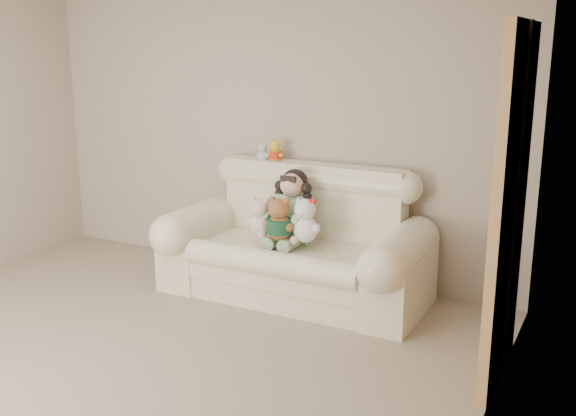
{
  "coord_description": "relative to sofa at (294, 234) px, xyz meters",
  "views": [
    {
      "loc": [
        2.79,
        -2.45,
        1.96
      ],
      "look_at": [
        0.52,
        1.9,
        0.75
      ],
      "focal_mm": 41.0,
      "sensor_mm": 36.0,
      "label": 1
    }
  ],
  "objects": [
    {
      "name": "brown_teddy",
      "position": [
        -0.05,
        -0.16,
        0.19
      ],
      "size": [
        0.27,
        0.21,
        0.41
      ],
      "primitive_type": null,
      "rotation": [
        0.0,
        0.0,
        0.04
      ],
      "color": "brown",
      "rests_on": "sofa"
    },
    {
      "name": "sofa",
      "position": [
        0.0,
        0.0,
        0.0
      ],
      "size": [
        2.1,
        0.95,
        1.03
      ],
      "primitive_type": null,
      "color": "#FFF5CD",
      "rests_on": "floor"
    },
    {
      "name": "wall_back",
      "position": [
        -0.52,
        0.5,
        0.78
      ],
      "size": [
        4.5,
        0.0,
        4.5
      ],
      "primitive_type": "plane",
      "rotation": [
        1.57,
        0.0,
        0.0
      ],
      "color": "#A29681",
      "rests_on": "ground"
    },
    {
      "name": "seated_child",
      "position": [
        -0.05,
        0.08,
        0.21
      ],
      "size": [
        0.43,
        0.49,
        0.6
      ],
      "primitive_type": null,
      "rotation": [
        0.0,
        0.0,
        0.16
      ],
      "color": "#337435",
      "rests_on": "sofa"
    },
    {
      "name": "cream_teddy",
      "position": [
        -0.24,
        -0.12,
        0.17
      ],
      "size": [
        0.29,
        0.26,
        0.37
      ],
      "primitive_type": null,
      "rotation": [
        0.0,
        0.0,
        -0.39
      ],
      "color": "beige",
      "rests_on": "sofa"
    },
    {
      "name": "wall_right",
      "position": [
        1.73,
        -2.0,
        0.78
      ],
      "size": [
        0.0,
        5.0,
        5.0
      ],
      "primitive_type": "plane",
      "rotation": [
        1.57,
        0.0,
        -1.57
      ],
      "color": "#A29681",
      "rests_on": "ground"
    },
    {
      "name": "grey_mini_plush",
      "position": [
        -0.46,
        0.34,
        0.59
      ],
      "size": [
        0.13,
        0.11,
        0.18
      ],
      "primitive_type": null,
      "rotation": [
        0.0,
        0.0,
        0.17
      ],
      "color": "silver",
      "rests_on": "sofa"
    },
    {
      "name": "white_cat",
      "position": [
        0.15,
        -0.1,
        0.19
      ],
      "size": [
        0.3,
        0.26,
        0.41
      ],
      "primitive_type": null,
      "rotation": [
        0.0,
        0.0,
        -0.23
      ],
      "color": "white",
      "rests_on": "sofa"
    },
    {
      "name": "door_panel",
      "position": [
        1.7,
        -0.6,
        0.54
      ],
      "size": [
        0.06,
        0.9,
        2.1
      ],
      "primitive_type": "cube",
      "color": "tan",
      "rests_on": "floor"
    },
    {
      "name": "yellow_mini_bear",
      "position": [
        -0.35,
        0.35,
        0.6
      ],
      "size": [
        0.16,
        0.14,
        0.22
      ],
      "primitive_type": null,
      "rotation": [
        0.0,
        0.0,
        0.26
      ],
      "color": "gold",
      "rests_on": "sofa"
    },
    {
      "name": "floor",
      "position": [
        -0.52,
        -2.0,
        -0.52
      ],
      "size": [
        5.0,
        5.0,
        0.0
      ],
      "primitive_type": "plane",
      "color": "gray",
      "rests_on": "ground"
    }
  ]
}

